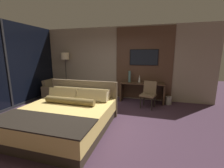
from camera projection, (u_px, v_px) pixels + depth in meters
ground_plane at (91, 125)px, 3.80m from camera, size 16.00×16.00×0.00m
wall_back_tv_panel at (120, 63)px, 5.94m from camera, size 7.20×0.09×2.80m
wall_left_window at (7, 68)px, 4.70m from camera, size 0.06×6.00×2.80m
bed at (65, 116)px, 3.58m from camera, size 2.06×2.22×1.01m
desk at (142, 89)px, 5.60m from camera, size 1.61×0.51×0.72m
tv at (144, 57)px, 5.57m from camera, size 1.05×0.04×0.59m
desk_chair at (149, 92)px, 4.99m from camera, size 0.56×0.56×0.88m
armchair_by_window at (58, 92)px, 5.99m from camera, size 0.91×0.93×0.79m
floor_lamp at (65, 60)px, 6.27m from camera, size 0.34×0.34×1.82m
vase_tall at (130, 77)px, 5.64m from camera, size 0.09×0.09×0.42m
vase_short at (139, 78)px, 5.63m from camera, size 0.08×0.08×0.28m
waste_bin at (168, 100)px, 5.35m from camera, size 0.22×0.22×0.28m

